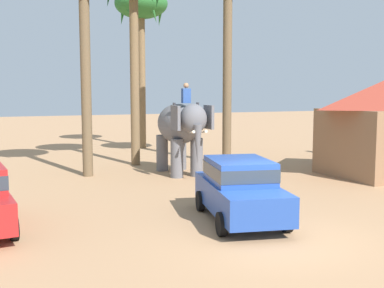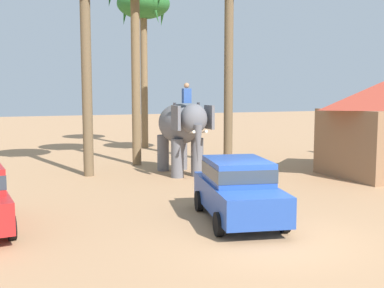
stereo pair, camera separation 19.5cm
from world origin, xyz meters
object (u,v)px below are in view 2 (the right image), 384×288
(car_sedan_foreground, at_px, (238,187))
(palm_tree_left_of_road, at_px, (143,10))
(elephant_with_mahout, at_px, (182,128))
(roadside_hut, at_px, (384,125))

(car_sedan_foreground, xyz_separation_m, palm_tree_left_of_road, (2.26, 17.23, 7.49))
(car_sedan_foreground, distance_m, elephant_with_mahout, 7.68)
(elephant_with_mahout, bearing_deg, car_sedan_foreground, -98.47)
(elephant_with_mahout, distance_m, roadside_hut, 8.51)
(car_sedan_foreground, height_order, palm_tree_left_of_road, palm_tree_left_of_road)
(elephant_with_mahout, height_order, roadside_hut, roadside_hut)
(palm_tree_left_of_road, distance_m, roadside_hut, 15.97)
(elephant_with_mahout, relative_size, palm_tree_left_of_road, 0.40)
(palm_tree_left_of_road, bearing_deg, elephant_with_mahout, -96.70)
(palm_tree_left_of_road, height_order, roadside_hut, palm_tree_left_of_road)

